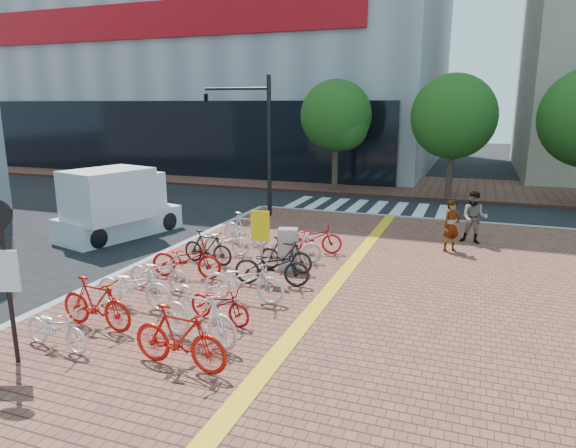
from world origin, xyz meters
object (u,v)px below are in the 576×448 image
at_px(bike_1, 96,303).
at_px(bike_14, 296,246).
at_px(bike_3, 159,272).
at_px(pedestrian_b, 474,217).
at_px(bike_11, 244,281).
at_px(notice_sign, 3,262).
at_px(bike_5, 208,247).
at_px(bike_8, 180,338).
at_px(pedestrian_a, 451,226).
at_px(yellow_sign, 261,232).
at_px(bike_7, 246,229).
at_px(bike_0, 56,328).
at_px(box_truck, 117,204).
at_px(bike_6, 223,241).
at_px(bike_4, 186,259).
at_px(traffic_light_pole, 240,120).
at_px(bike_2, 134,286).
at_px(bike_12, 272,266).
at_px(utility_box, 288,249).
at_px(bike_9, 198,315).
at_px(bike_13, 286,254).

relative_size(bike_1, bike_14, 1.17).
distance_m(bike_3, pedestrian_b, 10.64).
bearing_deg(bike_11, notice_sign, 140.88).
xyz_separation_m(bike_5, bike_8, (2.56, -5.66, 0.08)).
bearing_deg(pedestrian_a, yellow_sign, -174.92).
height_order(bike_7, notice_sign, notice_sign).
bearing_deg(yellow_sign, bike_0, -112.07).
relative_size(bike_0, box_truck, 0.34).
relative_size(bike_0, bike_6, 0.94).
height_order(yellow_sign, box_truck, box_truck).
bearing_deg(box_truck, yellow_sign, -23.05).
xyz_separation_m(bike_7, bike_11, (2.13, -4.70, -0.02)).
xyz_separation_m(bike_4, traffic_light_pole, (-2.27, 8.28, 3.48)).
bearing_deg(bike_5, box_truck, 71.41).
xyz_separation_m(bike_2, bike_4, (0.03, 2.28, 0.00)).
bearing_deg(bike_12, bike_7, 24.38).
bearing_deg(traffic_light_pole, bike_6, -69.76).
bearing_deg(traffic_light_pole, utility_box, -55.15).
relative_size(bike_9, bike_11, 0.96).
xyz_separation_m(bike_5, notice_sign, (-0.38, -6.56, 1.44)).
relative_size(bike_9, bike_13, 1.17).
height_order(bike_0, utility_box, utility_box).
bearing_deg(utility_box, bike_9, -90.30).
distance_m(bike_7, notice_sign, 9.03).
bearing_deg(utility_box, traffic_light_pole, 124.85).
bearing_deg(bike_14, bike_3, 137.85).
bearing_deg(bike_11, bike_5, 37.32).
relative_size(bike_12, bike_13, 1.21).
height_order(bike_5, bike_13, bike_5).
xyz_separation_m(bike_14, pedestrian_a, (4.30, 2.79, 0.36)).
xyz_separation_m(bike_11, bike_14, (0.11, 3.45, -0.05)).
distance_m(bike_0, utility_box, 6.69).
relative_size(bike_11, pedestrian_a, 1.20).
height_order(bike_11, yellow_sign, yellow_sign).
bearing_deg(bike_6, bike_3, 169.47).
bearing_deg(bike_12, bike_8, 171.12).
distance_m(utility_box, yellow_sign, 1.32).
xyz_separation_m(pedestrian_a, box_truck, (-11.75, -1.55, 0.22)).
bearing_deg(bike_9, pedestrian_b, -14.95).
bearing_deg(bike_9, notice_sign, 136.18).
distance_m(bike_1, bike_12, 4.50).
bearing_deg(utility_box, bike_11, -92.59).
distance_m(bike_0, bike_3, 3.50).
height_order(bike_1, yellow_sign, yellow_sign).
height_order(bike_12, bike_14, bike_12).
bearing_deg(bike_2, bike_14, -29.96).
relative_size(pedestrian_a, box_truck, 0.35).
xyz_separation_m(bike_12, notice_sign, (-2.85, -5.51, 1.42)).
relative_size(pedestrian_a, yellow_sign, 0.88).
bearing_deg(bike_4, pedestrian_b, -57.17).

